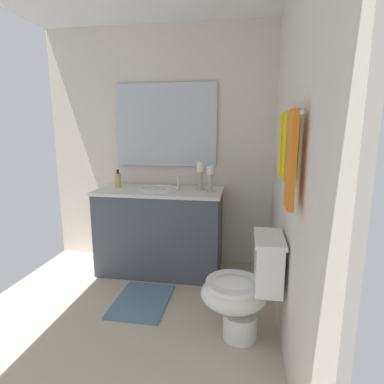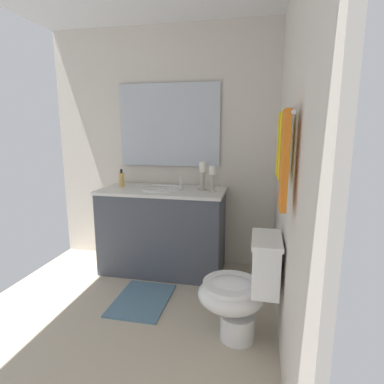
{
  "view_description": "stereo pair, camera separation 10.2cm",
  "coord_description": "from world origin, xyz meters",
  "px_view_note": "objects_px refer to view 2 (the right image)",
  "views": [
    {
      "loc": [
        2.06,
        0.9,
        1.44
      ],
      "look_at": [
        -0.37,
        0.49,
        0.94
      ],
      "focal_mm": 29.59,
      "sensor_mm": 36.0,
      "label": 1
    },
    {
      "loc": [
        2.04,
        1.0,
        1.44
      ],
      "look_at": [
        -0.37,
        0.49,
        0.94
      ],
      "focal_mm": 29.59,
      "sensor_mm": 36.0,
      "label": 2
    }
  ],
  "objects_px": {
    "towel_bar": "(288,115)",
    "sink_basin": "(162,193)",
    "mirror": "(169,125)",
    "towel_center": "(282,146)",
    "vanity_cabinet": "(163,230)",
    "toilet": "(241,290)",
    "candle_holder_short": "(203,175)",
    "towel_near_corner": "(285,161)",
    "bath_mat": "(142,300)",
    "candle_holder_tall": "(212,178)",
    "soap_bottle": "(122,179)",
    "towel_near_vanity": "(280,145)"
  },
  "relations": [
    {
      "from": "soap_bottle",
      "to": "candle_holder_short",
      "type": "bearing_deg",
      "value": 89.43
    },
    {
      "from": "candle_holder_tall",
      "to": "towel_center",
      "type": "relative_size",
      "value": 0.65
    },
    {
      "from": "towel_bar",
      "to": "towel_near_corner",
      "type": "height_order",
      "value": "towel_near_corner"
    },
    {
      "from": "vanity_cabinet",
      "to": "towel_near_vanity",
      "type": "xyz_separation_m",
      "value": [
        0.9,
        1.05,
        0.91
      ]
    },
    {
      "from": "candle_holder_tall",
      "to": "toilet",
      "type": "distance_m",
      "value": 1.16
    },
    {
      "from": "candle_holder_short",
      "to": "toilet",
      "type": "distance_m",
      "value": 1.25
    },
    {
      "from": "toilet",
      "to": "bath_mat",
      "type": "xyz_separation_m",
      "value": [
        -0.32,
        -0.84,
        -0.36
      ]
    },
    {
      "from": "vanity_cabinet",
      "to": "candle_holder_short",
      "type": "relative_size",
      "value": 4.5
    },
    {
      "from": "vanity_cabinet",
      "to": "soap_bottle",
      "type": "relative_size",
      "value": 6.9
    },
    {
      "from": "sink_basin",
      "to": "towel_center",
      "type": "height_order",
      "value": "towel_center"
    },
    {
      "from": "candle_holder_short",
      "to": "towel_near_corner",
      "type": "xyz_separation_m",
      "value": [
        1.38,
        0.65,
        0.29
      ]
    },
    {
      "from": "mirror",
      "to": "soap_bottle",
      "type": "distance_m",
      "value": 0.74
    },
    {
      "from": "soap_bottle",
      "to": "candle_holder_tall",
      "type": "bearing_deg",
      "value": 85.8
    },
    {
      "from": "sink_basin",
      "to": "toilet",
      "type": "distance_m",
      "value": 1.34
    },
    {
      "from": "sink_basin",
      "to": "candle_holder_short",
      "type": "relative_size",
      "value": 1.46
    },
    {
      "from": "sink_basin",
      "to": "towel_center",
      "type": "distance_m",
      "value": 1.62
    },
    {
      "from": "towel_near_vanity",
      "to": "bath_mat",
      "type": "height_order",
      "value": "towel_near_vanity"
    },
    {
      "from": "towel_bar",
      "to": "bath_mat",
      "type": "height_order",
      "value": "towel_bar"
    },
    {
      "from": "towel_bar",
      "to": "sink_basin",
      "type": "bearing_deg",
      "value": -136.36
    },
    {
      "from": "sink_basin",
      "to": "towel_near_vanity",
      "type": "xyz_separation_m",
      "value": [
        0.9,
        1.04,
        0.53
      ]
    },
    {
      "from": "mirror",
      "to": "towel_center",
      "type": "distance_m",
      "value": 1.75
    },
    {
      "from": "toilet",
      "to": "towel_near_corner",
      "type": "bearing_deg",
      "value": 27.66
    },
    {
      "from": "bath_mat",
      "to": "towel_near_vanity",
      "type": "bearing_deg",
      "value": 75.51
    },
    {
      "from": "towel_center",
      "to": "bath_mat",
      "type": "bearing_deg",
      "value": -115.07
    },
    {
      "from": "vanity_cabinet",
      "to": "mirror",
      "type": "height_order",
      "value": "mirror"
    },
    {
      "from": "towel_near_vanity",
      "to": "mirror",
      "type": "bearing_deg",
      "value": -138.35
    },
    {
      "from": "candle_holder_short",
      "to": "towel_bar",
      "type": "height_order",
      "value": "towel_bar"
    },
    {
      "from": "vanity_cabinet",
      "to": "toilet",
      "type": "relative_size",
      "value": 1.66
    },
    {
      "from": "sink_basin",
      "to": "towel_bar",
      "type": "height_order",
      "value": "towel_bar"
    },
    {
      "from": "sink_basin",
      "to": "mirror",
      "type": "xyz_separation_m",
      "value": [
        -0.28,
        -0.0,
        0.66
      ]
    },
    {
      "from": "sink_basin",
      "to": "towel_near_corner",
      "type": "height_order",
      "value": "towel_near_corner"
    },
    {
      "from": "vanity_cabinet",
      "to": "soap_bottle",
      "type": "bearing_deg",
      "value": -97.0
    },
    {
      "from": "towel_near_vanity",
      "to": "candle_holder_short",
      "type": "bearing_deg",
      "value": -145.42
    },
    {
      "from": "toilet",
      "to": "towel_near_corner",
      "type": "distance_m",
      "value": 1.02
    },
    {
      "from": "vanity_cabinet",
      "to": "mirror",
      "type": "relative_size",
      "value": 1.18
    },
    {
      "from": "mirror",
      "to": "towel_near_vanity",
      "type": "distance_m",
      "value": 1.58
    },
    {
      "from": "sink_basin",
      "to": "soap_bottle",
      "type": "xyz_separation_m",
      "value": [
        -0.06,
        -0.45,
        0.11
      ]
    },
    {
      "from": "towel_near_corner",
      "to": "sink_basin",
      "type": "bearing_deg",
      "value": -141.92
    },
    {
      "from": "soap_bottle",
      "to": "towel_near_vanity",
      "type": "height_order",
      "value": "towel_near_vanity"
    },
    {
      "from": "candle_holder_short",
      "to": "towel_bar",
      "type": "relative_size",
      "value": 0.42
    },
    {
      "from": "towel_near_vanity",
      "to": "towel_center",
      "type": "relative_size",
      "value": 1.01
    },
    {
      "from": "candle_holder_short",
      "to": "towel_near_corner",
      "type": "height_order",
      "value": "towel_near_corner"
    },
    {
      "from": "mirror",
      "to": "towel_bar",
      "type": "relative_size",
      "value": 1.61
    },
    {
      "from": "candle_holder_tall",
      "to": "bath_mat",
      "type": "xyz_separation_m",
      "value": [
        0.61,
        -0.5,
        -0.97
      ]
    },
    {
      "from": "towel_near_vanity",
      "to": "towel_center",
      "type": "height_order",
      "value": "same"
    },
    {
      "from": "toilet",
      "to": "bath_mat",
      "type": "distance_m",
      "value": 0.97
    },
    {
      "from": "vanity_cabinet",
      "to": "towel_near_vanity",
      "type": "bearing_deg",
      "value": 49.43
    },
    {
      "from": "vanity_cabinet",
      "to": "candle_holder_tall",
      "type": "relative_size",
      "value": 5.08
    },
    {
      "from": "towel_near_vanity",
      "to": "sink_basin",
      "type": "bearing_deg",
      "value": -130.6
    },
    {
      "from": "towel_center",
      "to": "bath_mat",
      "type": "height_order",
      "value": "towel_center"
    }
  ]
}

